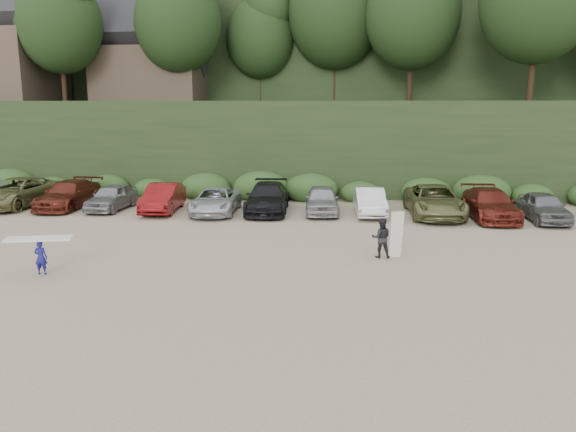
# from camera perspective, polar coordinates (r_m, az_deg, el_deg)

# --- Properties ---
(ground) EXTENTS (120.00, 120.00, 0.00)m
(ground) POSITION_cam_1_polar(r_m,az_deg,el_deg) (20.68, -4.06, -5.10)
(ground) COLOR tan
(ground) RESTS_ON ground
(hillside_backdrop) EXTENTS (90.00, 41.50, 28.00)m
(hillside_backdrop) POSITION_cam_1_polar(r_m,az_deg,el_deg) (55.80, 2.71, 16.91)
(hillside_backdrop) COLOR black
(hillside_backdrop) RESTS_ON ground
(parked_cars) EXTENTS (39.79, 6.14, 1.64)m
(parked_cars) POSITION_cam_1_polar(r_m,az_deg,el_deg) (30.80, -6.27, 1.81)
(parked_cars) COLOR silver
(parked_cars) RESTS_ON ground
(child_surfer) EXTENTS (2.28, 1.14, 1.32)m
(child_surfer) POSITION_cam_1_polar(r_m,az_deg,el_deg) (21.25, -23.88, -3.11)
(child_surfer) COLOR navy
(child_surfer) RESTS_ON ground
(adult_surfer) EXTENTS (1.23, 0.61, 1.83)m
(adult_surfer) POSITION_cam_1_polar(r_m,az_deg,el_deg) (21.87, 9.58, -2.17)
(adult_surfer) COLOR black
(adult_surfer) RESTS_ON ground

